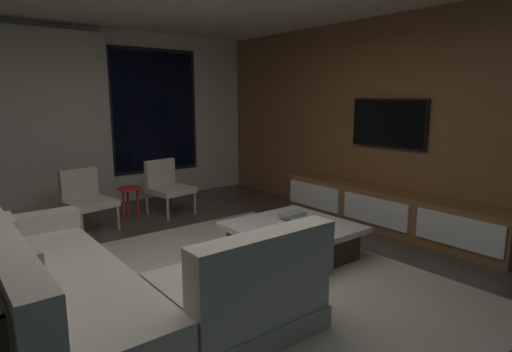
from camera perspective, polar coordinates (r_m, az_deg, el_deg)
floor at (r=3.78m, az=-7.31°, el=-15.67°), size 9.20×9.20×0.00m
back_wall_with_window at (r=6.76m, az=-24.26°, el=6.91°), size 6.60×0.30×2.70m
media_wall at (r=5.62m, az=20.29°, el=6.69°), size 0.12×7.80×2.70m
area_rug at (r=3.88m, az=-1.94°, el=-14.79°), size 3.20×3.80×0.01m
sectional_couch at (r=3.32m, az=-19.79°, el=-14.59°), size 1.98×2.50×0.82m
coffee_table at (r=4.49m, az=4.94°, el=-8.71°), size 1.16×1.16×0.36m
book_stack_on_coffee_table at (r=4.65m, az=5.09°, el=-5.36°), size 0.30×0.17×0.07m
accent_chair_near_window at (r=6.21m, az=-12.07°, el=-1.10°), size 0.62×0.64×0.78m
accent_chair_by_curtain at (r=5.75m, az=-22.21°, el=-2.61°), size 0.64×0.65×0.78m
side_stool at (r=6.02m, az=-16.80°, el=-2.27°), size 0.32×0.32×0.46m
media_console at (r=5.58m, az=17.56°, el=-4.62°), size 0.46×3.10×0.52m
mounted_tv at (r=5.66m, az=17.55°, el=6.88°), size 0.05×1.07×0.62m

